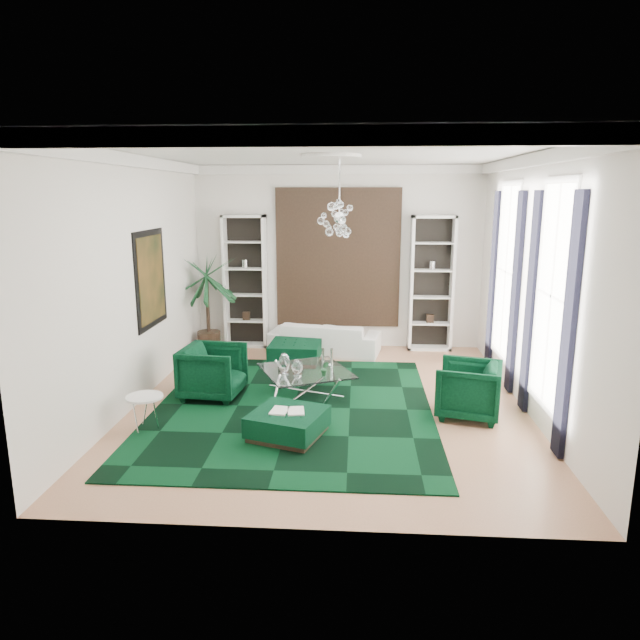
# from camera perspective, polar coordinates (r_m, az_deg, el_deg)

# --- Properties ---
(floor) EXTENTS (6.00, 7.00, 0.02)m
(floor) POSITION_cam_1_polar(r_m,az_deg,el_deg) (9.10, 0.92, -8.29)
(floor) COLOR tan
(floor) RESTS_ON ground
(ceiling) EXTENTS (6.00, 7.00, 0.02)m
(ceiling) POSITION_cam_1_polar(r_m,az_deg,el_deg) (8.53, 1.01, 16.47)
(ceiling) COLOR white
(ceiling) RESTS_ON ground
(wall_back) EXTENTS (6.00, 0.02, 3.80)m
(wall_back) POSITION_cam_1_polar(r_m,az_deg,el_deg) (12.08, 1.81, 6.23)
(wall_back) COLOR silver
(wall_back) RESTS_ON ground
(wall_front) EXTENTS (6.00, 0.02, 3.80)m
(wall_front) POSITION_cam_1_polar(r_m,az_deg,el_deg) (5.17, -1.00, -2.30)
(wall_front) COLOR silver
(wall_front) RESTS_ON ground
(wall_left) EXTENTS (0.02, 7.00, 3.80)m
(wall_left) POSITION_cam_1_polar(r_m,az_deg,el_deg) (9.26, -18.02, 3.69)
(wall_left) COLOR silver
(wall_left) RESTS_ON ground
(wall_right) EXTENTS (0.02, 7.00, 3.80)m
(wall_right) POSITION_cam_1_polar(r_m,az_deg,el_deg) (8.98, 20.56, 3.25)
(wall_right) COLOR silver
(wall_right) RESTS_ON ground
(crown_molding) EXTENTS (6.00, 7.00, 0.18)m
(crown_molding) POSITION_cam_1_polar(r_m,az_deg,el_deg) (8.52, 1.01, 15.73)
(crown_molding) COLOR white
(crown_molding) RESTS_ON ceiling
(ceiling_medallion) EXTENTS (0.90, 0.90, 0.05)m
(ceiling_medallion) POSITION_cam_1_polar(r_m,az_deg,el_deg) (8.82, 1.11, 16.07)
(ceiling_medallion) COLOR white
(ceiling_medallion) RESTS_ON ceiling
(tapestry) EXTENTS (2.50, 0.06, 2.80)m
(tapestry) POSITION_cam_1_polar(r_m,az_deg,el_deg) (12.04, 1.80, 6.21)
(tapestry) COLOR black
(tapestry) RESTS_ON wall_back
(shelving_left) EXTENTS (0.90, 0.38, 2.80)m
(shelving_left) POSITION_cam_1_polar(r_m,az_deg,el_deg) (12.18, -7.47, 3.81)
(shelving_left) COLOR white
(shelving_left) RESTS_ON floor
(shelving_right) EXTENTS (0.90, 0.38, 2.80)m
(shelving_right) POSITION_cam_1_polar(r_m,az_deg,el_deg) (12.04, 11.09, 3.58)
(shelving_right) COLOR white
(shelving_right) RESTS_ON floor
(painting) EXTENTS (0.04, 1.30, 1.60)m
(painting) POSITION_cam_1_polar(r_m,az_deg,el_deg) (9.80, -16.50, 3.96)
(painting) COLOR black
(painting) RESTS_ON wall_left
(window_near) EXTENTS (0.03, 1.10, 2.90)m
(window_near) POSITION_cam_1_polar(r_m,az_deg,el_deg) (8.12, 22.20, 2.21)
(window_near) COLOR white
(window_near) RESTS_ON wall_right
(curtain_near_a) EXTENTS (0.07, 0.30, 3.25)m
(curtain_near_a) POSITION_cam_1_polar(r_m,az_deg,el_deg) (7.44, 23.63, -0.76)
(curtain_near_a) COLOR black
(curtain_near_a) RESTS_ON floor
(curtain_near_b) EXTENTS (0.07, 0.30, 3.25)m
(curtain_near_b) POSITION_cam_1_polar(r_m,az_deg,el_deg) (8.89, 20.32, 1.54)
(curtain_near_b) COLOR black
(curtain_near_b) RESTS_ON floor
(window_far) EXTENTS (0.03, 1.10, 2.90)m
(window_far) POSITION_cam_1_polar(r_m,az_deg,el_deg) (10.40, 18.14, 4.59)
(window_far) COLOR white
(window_far) RESTS_ON wall_right
(curtain_far_a) EXTENTS (0.07, 0.30, 3.25)m
(curtain_far_a) POSITION_cam_1_polar(r_m,az_deg,el_deg) (9.68, 18.95, 2.49)
(curtain_far_a) COLOR black
(curtain_far_a) RESTS_ON floor
(curtain_far_b) EXTENTS (0.07, 0.30, 3.25)m
(curtain_far_b) POSITION_cam_1_polar(r_m,az_deg,el_deg) (11.18, 16.92, 3.89)
(curtain_far_b) COLOR black
(curtain_far_b) RESTS_ON floor
(rug) EXTENTS (4.20, 5.00, 0.02)m
(rug) POSITION_cam_1_polar(r_m,az_deg,el_deg) (8.87, -2.68, -8.73)
(rug) COLOR black
(rug) RESTS_ON floor
(sofa) EXTENTS (2.33, 1.24, 0.65)m
(sofa) POSITION_cam_1_polar(r_m,az_deg,el_deg) (11.72, 0.50, -1.80)
(sofa) COLOR white
(sofa) RESTS_ON floor
(armchair_left) EXTENTS (1.03, 1.00, 0.85)m
(armchair_left) POSITION_cam_1_polar(r_m,az_deg,el_deg) (9.35, -10.65, -5.10)
(armchair_left) COLOR black
(armchair_left) RESTS_ON floor
(armchair_right) EXTENTS (1.10, 1.09, 0.83)m
(armchair_right) POSITION_cam_1_polar(r_m,az_deg,el_deg) (8.70, 14.61, -6.74)
(armchair_right) COLOR black
(armchair_right) RESTS_ON floor
(coffee_table) EXTENTS (1.70, 1.70, 0.44)m
(coffee_table) POSITION_cam_1_polar(r_m,az_deg,el_deg) (9.29, -1.42, -6.34)
(coffee_table) COLOR white
(coffee_table) RESTS_ON floor
(ottoman_side) EXTENTS (0.99, 0.99, 0.42)m
(ottoman_side) POSITION_cam_1_polar(r_m,az_deg,el_deg) (11.04, -2.49, -3.32)
(ottoman_side) COLOR black
(ottoman_side) RESTS_ON floor
(ottoman_front) EXTENTS (1.15, 1.15, 0.36)m
(ottoman_front) POSITION_cam_1_polar(r_m,az_deg,el_deg) (7.83, -3.23, -10.37)
(ottoman_front) COLOR black
(ottoman_front) RESTS_ON floor
(book) EXTENTS (0.46, 0.31, 0.03)m
(book) POSITION_cam_1_polar(r_m,az_deg,el_deg) (7.75, -3.24, -9.02)
(book) COLOR white
(book) RESTS_ON ottoman_front
(side_table) EXTENTS (0.58, 0.58, 0.49)m
(side_table) POSITION_cam_1_polar(r_m,az_deg,el_deg) (8.36, -17.05, -8.94)
(side_table) COLOR white
(side_table) RESTS_ON floor
(palm) EXTENTS (1.66, 1.66, 2.59)m
(palm) POSITION_cam_1_polar(r_m,az_deg,el_deg) (11.88, -11.24, 2.93)
(palm) COLOR #164624
(palm) RESTS_ON floor
(chandelier) EXTENTS (0.89, 0.89, 0.66)m
(chandelier) POSITION_cam_1_polar(r_m,az_deg,el_deg) (9.09, 1.93, 10.16)
(chandelier) COLOR white
(chandelier) RESTS_ON ceiling
(table_plant) EXTENTS (0.14, 0.11, 0.24)m
(table_plant) POSITION_cam_1_polar(r_m,az_deg,el_deg) (8.91, 0.48, -4.88)
(table_plant) COLOR #164624
(table_plant) RESTS_ON coffee_table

